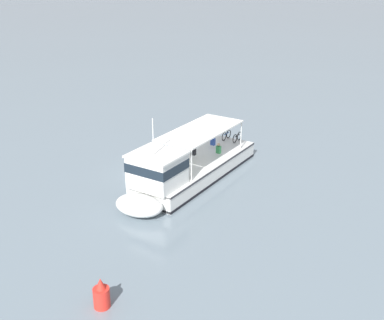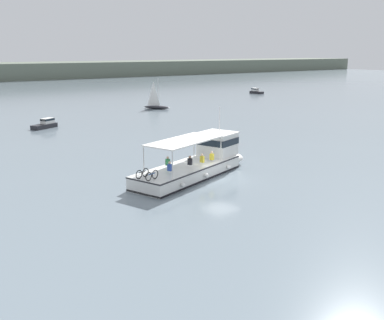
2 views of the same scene
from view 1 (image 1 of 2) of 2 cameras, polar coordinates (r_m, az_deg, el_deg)
name	(u,v)px [view 1 (image 1 of 2)]	position (r m, az deg, el deg)	size (l,w,h in m)	color
ground_plane	(158,176)	(32.50, -4.12, -1.90)	(400.00, 400.00, 0.00)	slate
ferry_main	(183,171)	(30.70, -1.02, -1.26)	(13.02, 7.00, 5.32)	white
channel_buoy	(101,295)	(20.88, -10.70, -15.51)	(0.70, 0.70, 1.40)	red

